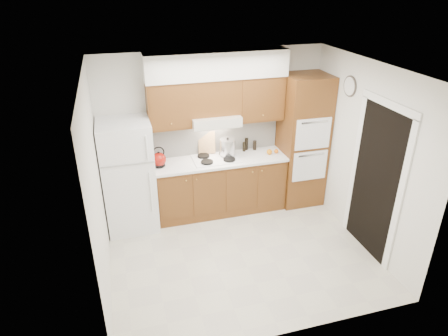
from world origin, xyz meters
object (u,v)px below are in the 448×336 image
Objects in this scene: kettle at (159,159)px; stock_pot at (228,147)px; fridge at (129,176)px; oven_cabinet at (302,141)px.

stock_pot reaches higher than kettle.
fridge reaches higher than stock_pot.
oven_cabinet is at bearing 0.70° from fridge.
oven_cabinet is (2.85, 0.03, 0.24)m from fridge.
kettle is at bearing 179.77° from oven_cabinet.
fridge is at bearing -155.42° from kettle.
kettle is (0.47, 0.04, 0.20)m from fridge.
fridge is 1.61m from stock_pot.
fridge is 0.52m from kettle.
fridge is 0.78× the size of oven_cabinet.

